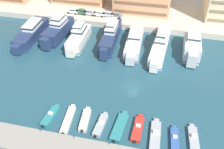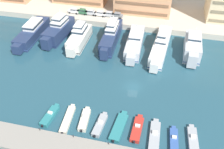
{
  "view_description": "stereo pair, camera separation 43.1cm",
  "coord_description": "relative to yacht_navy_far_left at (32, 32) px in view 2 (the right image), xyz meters",
  "views": [
    {
      "loc": [
        5.3,
        -46.72,
        41.2
      ],
      "look_at": [
        -5.48,
        0.35,
        2.5
      ],
      "focal_mm": 40.0,
      "sensor_mm": 36.0,
      "label": 1
    },
    {
      "loc": [
        5.72,
        -46.62,
        41.2
      ],
      "look_at": [
        -5.48,
        0.35,
        2.5
      ],
      "focal_mm": 40.0,
      "sensor_mm": 36.0,
      "label": 2
    }
  ],
  "objects": [
    {
      "name": "bollard_east_mid",
      "position": [
        33.92,
        -34.67,
        -0.92
      ],
      "size": [
        0.2,
        0.2,
        0.61
      ],
      "color": "#2D2D33",
      "rests_on": "pier_dock"
    },
    {
      "name": "motorboat_cream_mid_left",
      "position": [
        27.39,
        -29.69,
        -1.4
      ],
      "size": [
        2.28,
        6.76,
        1.49
      ],
      "color": "beige",
      "rests_on": "ground"
    },
    {
      "name": "car_white_far_left",
      "position": [
        8.17,
        16.44,
        1.0
      ],
      "size": [
        4.19,
        2.1,
        1.8
      ],
      "color": "white",
      "rests_on": "quay_promenade"
    },
    {
      "name": "yacht_navy_center_left",
      "position": [
        25.39,
        2.84,
        0.57
      ],
      "size": [
        4.4,
        20.59,
        8.43
      ],
      "color": "navy",
      "rests_on": "ground"
    },
    {
      "name": "motorboat_cream_left",
      "position": [
        23.81,
        -30.33,
        -1.52
      ],
      "size": [
        2.19,
        8.34,
        0.85
      ],
      "color": "beige",
      "rests_on": "ground"
    },
    {
      "name": "yacht_white_center_right",
      "position": [
        40.77,
        1.61,
        0.27
      ],
      "size": [
        5.45,
        22.88,
        7.85
      ],
      "color": "white",
      "rests_on": "ground"
    },
    {
      "name": "car_green_left",
      "position": [
        11.33,
        16.54,
        1.0
      ],
      "size": [
        4.25,
        2.24,
        1.8
      ],
      "color": "#2D6642",
      "rests_on": "quay_promenade"
    },
    {
      "name": "car_silver_center",
      "position": [
        21.23,
        16.66,
        1.0
      ],
      "size": [
        4.12,
        1.96,
        1.8
      ],
      "color": "#B7BCC1",
      "rests_on": "quay_promenade"
    },
    {
      "name": "car_white_center_left",
      "position": [
        18.03,
        16.44,
        1.0
      ],
      "size": [
        4.17,
        2.07,
        1.8
      ],
      "color": "white",
      "rests_on": "quay_promenade"
    },
    {
      "name": "motorboat_grey_mid_right",
      "position": [
        42.35,
        -30.48,
        -1.49
      ],
      "size": [
        2.21,
        8.54,
        1.4
      ],
      "color": "#9EA3A8",
      "rests_on": "ground"
    },
    {
      "name": "car_grey_center_right",
      "position": [
        24.21,
        16.58,
        1.0
      ],
      "size": [
        4.21,
        2.15,
        1.8
      ],
      "color": "slate",
      "rests_on": "quay_promenade"
    },
    {
      "name": "motorboat_grey_center_left",
      "position": [
        30.96,
        -30.29,
        -1.45
      ],
      "size": [
        2.08,
        6.79,
        1.36
      ],
      "color": "#9EA3A8",
      "rests_on": "ground"
    },
    {
      "name": "motorboat_blue_right",
      "position": [
        46.15,
        -30.6,
        -1.5
      ],
      "size": [
        1.97,
        6.75,
        1.21
      ],
      "color": "#33569E",
      "rests_on": "ground"
    },
    {
      "name": "yacht_navy_left",
      "position": [
        8.18,
        2.32,
        0.64
      ],
      "size": [
        5.77,
        17.54,
        8.57
      ],
      "color": "navy",
      "rests_on": "ground"
    },
    {
      "name": "bollard_west",
      "position": [
        19.52,
        -34.67,
        -0.92
      ],
      "size": [
        0.2,
        0.2,
        0.61
      ],
      "color": "#2D2D33",
      "rests_on": "pier_dock"
    },
    {
      "name": "motorboat_grey_far_right",
      "position": [
        49.78,
        -29.59,
        -1.5
      ],
      "size": [
        2.29,
        7.19,
        1.35
      ],
      "color": "#9EA3A8",
      "rests_on": "ground"
    },
    {
      "name": "bollard_west_mid",
      "position": [
        26.72,
        -34.67,
        -0.92
      ],
      "size": [
        0.2,
        0.2,
        0.61
      ],
      "color": "#2D2D33",
      "rests_on": "pier_dock"
    },
    {
      "name": "yacht_ivory_mid_left",
      "position": [
        15.87,
        0.12,
        0.33
      ],
      "size": [
        4.66,
        16.48,
        7.94
      ],
      "color": "silver",
      "rests_on": "ground"
    },
    {
      "name": "yacht_silver_mid_right",
      "position": [
        49.75,
        1.95,
        0.56
      ],
      "size": [
        4.79,
        15.16,
        7.65
      ],
      "color": "silver",
      "rests_on": "ground"
    },
    {
      "name": "motorboat_teal_center",
      "position": [
        34.93,
        -29.76,
        -1.55
      ],
      "size": [
        2.79,
        8.47,
        0.83
      ],
      "color": "teal",
      "rests_on": "ground"
    },
    {
      "name": "motorboat_teal_far_left",
      "position": [
        19.71,
        -30.35,
        -1.45
      ],
      "size": [
        2.31,
        6.75,
        1.35
      ],
      "color": "teal",
      "rests_on": "ground"
    },
    {
      "name": "ground_plane",
      "position": [
        35.57,
        -16.2,
        -1.93
      ],
      "size": [
        400.0,
        400.0,
        0.0
      ],
      "primitive_type": "plane",
      "color": "#234C5B"
    },
    {
      "name": "yacht_silver_center",
      "position": [
        32.94,
        1.94,
        -0.11
      ],
      "size": [
        5.11,
        20.11,
        6.26
      ],
      "color": "silver",
      "rests_on": "ground"
    },
    {
      "name": "yacht_navy_far_left",
      "position": [
        0.0,
        0.0,
        0.0
      ],
      "size": [
        5.17,
        20.68,
        6.55
      ],
      "color": "navy",
      "rests_on": "ground"
    },
    {
      "name": "car_silver_mid_left",
      "position": [
        14.49,
        16.55,
        1.0
      ],
      "size": [
        4.13,
        1.99,
        1.8
      ],
      "color": "#B7BCC1",
      "rests_on": "quay_promenade"
    },
    {
      "name": "motorboat_red_center_right",
      "position": [
        38.68,
        -29.51,
        -1.48
      ],
      "size": [
        2.07,
        7.37,
        1.32
      ],
      "color": "red",
      "rests_on": "ground"
    }
  ]
}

